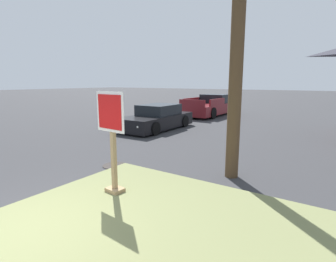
{
  "coord_description": "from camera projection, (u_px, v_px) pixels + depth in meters",
  "views": [
    {
      "loc": [
        4.13,
        -1.78,
        2.4
      ],
      "look_at": [
        0.66,
        3.32,
        1.25
      ],
      "focal_mm": 28.41,
      "sensor_mm": 36.0,
      "label": 1
    }
  ],
  "objects": [
    {
      "name": "pickup_truck_maroon",
      "position": [
        211.0,
        107.0,
        19.24
      ],
      "size": [
        2.22,
        5.61,
        1.48
      ],
      "color": "maroon",
      "rests_on": "ground"
    },
    {
      "name": "parked_sedan_black",
      "position": [
        157.0,
        118.0,
        13.62
      ],
      "size": [
        2.05,
        4.5,
        1.25
      ],
      "color": "black",
      "rests_on": "ground"
    },
    {
      "name": "stop_sign",
      "position": [
        112.0,
        143.0,
        5.49
      ],
      "size": [
        0.81,
        0.31,
        2.13
      ],
      "color": "#A3845B",
      "rests_on": "grass_corner_patch"
    },
    {
      "name": "manhole_cover",
      "position": [
        115.0,
        165.0,
        7.71
      ],
      "size": [
        0.7,
        0.7,
        0.02
      ],
      "primitive_type": "cylinder",
      "color": "black",
      "rests_on": "ground"
    },
    {
      "name": "grass_corner_patch",
      "position": [
        156.0,
        234.0,
        4.18
      ],
      "size": [
        5.82,
        4.77,
        0.08
      ],
      "primitive_type": "cube",
      "color": "olive",
      "rests_on": "ground"
    },
    {
      "name": "ground_plane",
      "position": [
        15.0,
        237.0,
        4.17
      ],
      "size": [
        160.0,
        160.0,
        0.0
      ],
      "primitive_type": "plane",
      "color": "#333335"
    }
  ]
}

